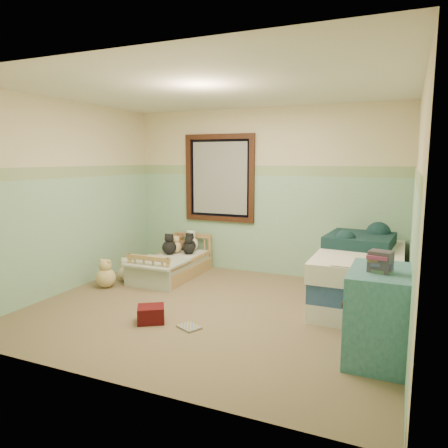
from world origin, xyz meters
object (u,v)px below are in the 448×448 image
at_px(plush_floor_cream, 126,273).
at_px(toddler_bed_frame, 173,271).
at_px(dresser, 378,314).
at_px(floor_book, 189,327).
at_px(plush_floor_tan, 106,278).
at_px(red_pillow, 151,314).
at_px(twin_bed_frame, 359,294).

bearing_deg(plush_floor_cream, toddler_bed_frame, 45.44).
bearing_deg(dresser, toddler_bed_frame, 152.38).
xyz_separation_m(dresser, floor_book, (-1.83, -0.08, -0.39)).
bearing_deg(toddler_bed_frame, plush_floor_tan, -123.43).
bearing_deg(toddler_bed_frame, dresser, -27.62).
bearing_deg(plush_floor_cream, plush_floor_tan, -101.91).
height_order(dresser, red_pillow, dresser).
height_order(plush_floor_tan, dresser, dresser).
bearing_deg(plush_floor_tan, twin_bed_frame, 12.38).
height_order(plush_floor_tan, floor_book, plush_floor_tan).
distance_m(plush_floor_cream, dresser, 3.65).
bearing_deg(twin_bed_frame, red_pillow, -142.64).
distance_m(plush_floor_cream, floor_book, 2.01).
relative_size(plush_floor_cream, floor_book, 1.01).
xyz_separation_m(twin_bed_frame, red_pillow, (-2.00, -1.53, -0.02)).
relative_size(toddler_bed_frame, plush_floor_cream, 5.78).
bearing_deg(dresser, red_pillow, -177.62).
distance_m(toddler_bed_frame, red_pillow, 1.80).
bearing_deg(toddler_bed_frame, floor_book, -54.82).
height_order(toddler_bed_frame, twin_bed_frame, twin_bed_frame).
bearing_deg(twin_bed_frame, toddler_bed_frame, 177.20).
height_order(twin_bed_frame, red_pillow, twin_bed_frame).
bearing_deg(floor_book, red_pillow, -152.38).
height_order(plush_floor_cream, twin_bed_frame, plush_floor_cream).
distance_m(dresser, red_pillow, 2.31).
bearing_deg(floor_book, plush_floor_cream, 170.60).
bearing_deg(floor_book, plush_floor_tan, -179.22).
height_order(red_pillow, floor_book, red_pillow).
xyz_separation_m(toddler_bed_frame, floor_book, (1.16, -1.64, -0.08)).
relative_size(plush_floor_cream, dresser, 0.29).
bearing_deg(plush_floor_cream, red_pillow, -44.58).
height_order(twin_bed_frame, floor_book, twin_bed_frame).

